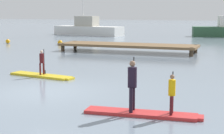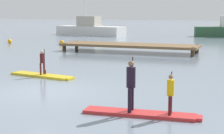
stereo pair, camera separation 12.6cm
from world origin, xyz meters
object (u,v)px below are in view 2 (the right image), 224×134
fishing_boat_white_large (90,29)px  mooring_buoy_near (10,41)px  paddler_child_solo (42,61)px  paddler_adult (131,83)px  mooring_buoy_mid (62,42)px  paddleboard_near (42,75)px  paddler_child_front (171,92)px  paddleboard_far (141,114)px

fishing_boat_white_large → mooring_buoy_near: fishing_boat_white_large is taller
paddler_child_solo → mooring_buoy_near: 19.51m
paddler_adult → mooring_buoy_mid: bearing=123.3°
paddleboard_near → mooring_buoy_mid: (-7.27, 15.41, 0.17)m
paddler_child_front → paddleboard_far: bearing=-174.6°
paddleboard_near → paddler_child_solo: bearing=43.8°
paddleboard_far → fishing_boat_white_large: bearing=116.3°
mooring_buoy_near → paddleboard_far: bearing=-45.9°
paddleboard_near → paddler_child_front: bearing=-33.0°
paddleboard_near → fishing_boat_white_large: (-10.48, 29.15, 0.78)m
paddler_child_front → fishing_boat_white_large: bearing=117.5°
paddler_adult → mooring_buoy_mid: (-13.19, 20.12, -0.76)m
paddler_adult → mooring_buoy_near: paddler_adult is taller
paddleboard_near → paddler_adult: 7.62m
mooring_buoy_mid → paddler_child_front: bearing=-54.3°
paddler_adult → paddler_child_front: 1.19m
paddler_child_solo → fishing_boat_white_large: 30.97m
mooring_buoy_near → mooring_buoy_mid: size_ratio=0.97×
paddler_child_solo → mooring_buoy_mid: size_ratio=2.78×
paddleboard_far → paddler_child_front: paddler_child_front is taller
paddler_child_solo → paddleboard_far: bearing=-37.0°
paddler_child_solo → mooring_buoy_near: bearing=130.6°
paddler_child_solo → fishing_boat_white_large: fishing_boat_white_large is taller
mooring_buoy_near → mooring_buoy_mid: bearing=6.2°
paddler_adult → mooring_buoy_near: bearing=133.6°
paddler_adult → fishing_boat_white_large: size_ratio=0.17×
paddleboard_near → paddler_child_solo: size_ratio=2.93×
paddler_child_front → paddleboard_near: bearing=147.0°
paddler_adult → fishing_boat_white_large: bearing=115.8°
paddleboard_near → mooring_buoy_near: mooring_buoy_near is taller
paddleboard_far → mooring_buoy_near: 27.18m
paddleboard_far → paddler_child_front: size_ratio=2.88×
mooring_buoy_near → mooring_buoy_mid: 5.43m
paddler_child_solo → mooring_buoy_mid: (-7.28, 15.40, -0.54)m
paddler_child_front → mooring_buoy_near: bearing=135.5°
paddler_child_front → mooring_buoy_near: size_ratio=2.93×
paddleboard_near → paddler_child_solo: (0.01, 0.01, 0.70)m
paddler_child_solo → paddler_child_front: (7.08, -4.62, 0.01)m
paddleboard_near → mooring_buoy_mid: 17.04m
paddler_child_solo → paddleboard_far: paddler_child_solo is taller
paddleboard_far → mooring_buoy_near: size_ratio=8.45×
fishing_boat_white_large → mooring_buoy_mid: size_ratio=22.65×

